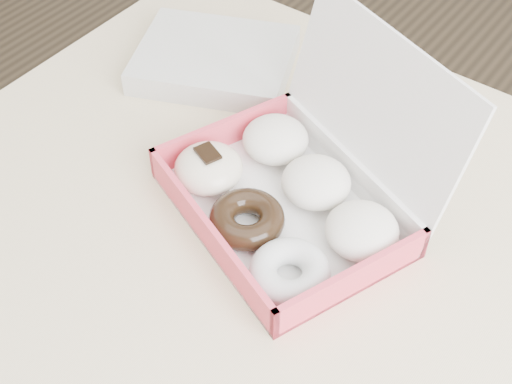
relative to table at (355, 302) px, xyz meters
The scene contains 3 objects.
table is the anchor object (origin of this frame).
donut_box 0.16m from the table, 168.25° to the left, with size 0.37×0.35×0.21m.
newspapers 0.43m from the table, 153.08° to the left, with size 0.23×0.18×0.04m, color silver.
Camera 1 is at (0.20, -0.49, 1.42)m, focal length 50.00 mm.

